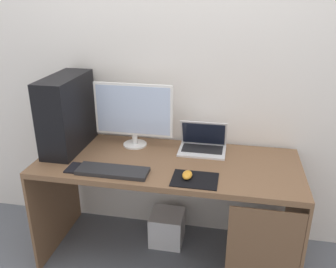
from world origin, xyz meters
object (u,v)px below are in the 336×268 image
at_px(laptop, 203,145).
at_px(keyboard, 113,171).
at_px(monitor, 133,113).
at_px(subwoofer, 167,227).
at_px(pc_tower, 67,113).
at_px(cell_phone, 74,168).
at_px(mouse_left, 187,175).

height_order(laptop, keyboard, laptop).
bearing_deg(monitor, subwoofer, -9.84).
relative_size(laptop, keyboard, 0.73).
relative_size(monitor, laptop, 1.73).
relative_size(pc_tower, cell_phone, 3.77).
bearing_deg(subwoofer, keyboard, -124.86).
distance_m(monitor, mouse_left, 0.61).
bearing_deg(pc_tower, keyboard, -36.20).
bearing_deg(keyboard, subwoofer, 55.14).
bearing_deg(subwoofer, mouse_left, -61.67).
bearing_deg(cell_phone, subwoofer, 35.29).
xyz_separation_m(mouse_left, subwoofer, (-0.18, 0.34, -0.64)).
bearing_deg(monitor, cell_phone, -123.95).
relative_size(keyboard, subwoofer, 1.80).
relative_size(laptop, subwoofer, 1.31).
relative_size(monitor, cell_phone, 4.07).
relative_size(laptop, mouse_left, 3.19).
xyz_separation_m(laptop, mouse_left, (-0.05, -0.40, -0.02)).
xyz_separation_m(laptop, subwoofer, (-0.23, -0.05, -0.66)).
relative_size(keyboard, mouse_left, 4.38).
distance_m(pc_tower, cell_phone, 0.40).
bearing_deg(laptop, mouse_left, -96.56).
bearing_deg(keyboard, laptop, 40.81).
relative_size(pc_tower, keyboard, 1.17).
distance_m(keyboard, subwoofer, 0.77).
height_order(monitor, keyboard, monitor).
distance_m(keyboard, cell_phone, 0.25).
bearing_deg(subwoofer, pc_tower, -173.99).
xyz_separation_m(pc_tower, subwoofer, (0.65, 0.07, -0.86)).
bearing_deg(pc_tower, laptop, 7.93).
xyz_separation_m(keyboard, mouse_left, (0.44, 0.02, 0.01)).
xyz_separation_m(keyboard, cell_phone, (-0.25, 0.01, -0.01)).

